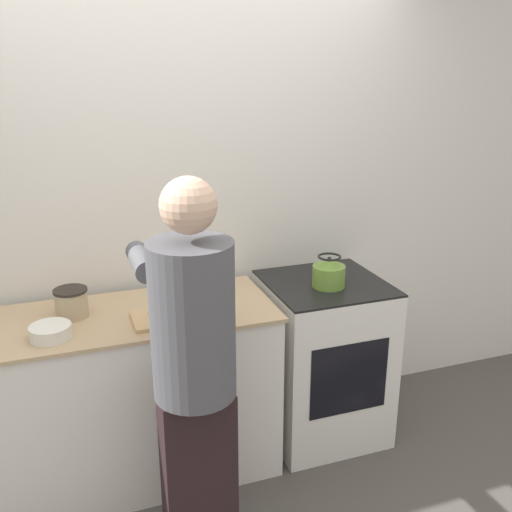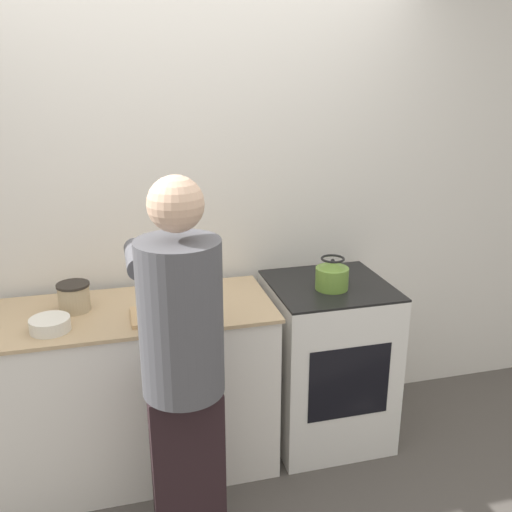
{
  "view_description": "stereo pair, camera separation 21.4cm",
  "coord_description": "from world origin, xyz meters",
  "px_view_note": "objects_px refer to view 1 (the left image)",
  "views": [
    {
      "loc": [
        -0.6,
        -2.25,
        2.01
      ],
      "look_at": [
        0.28,
        0.21,
        1.14
      ],
      "focal_mm": 40.0,
      "sensor_mm": 36.0,
      "label": 1
    },
    {
      "loc": [
        -0.39,
        -2.31,
        2.01
      ],
      "look_at": [
        0.28,
        0.21,
        1.14
      ],
      "focal_mm": 40.0,
      "sensor_mm": 36.0,
      "label": 2
    }
  ],
  "objects_px": {
    "cutting_board": "(171,317)",
    "knife": "(172,313)",
    "bowl_prep": "(51,332)",
    "person": "(194,363)",
    "kettle": "(329,274)",
    "canister_jar": "(71,303)",
    "oven": "(323,358)"
  },
  "relations": [
    {
      "from": "cutting_board",
      "to": "knife",
      "type": "height_order",
      "value": "knife"
    },
    {
      "from": "cutting_board",
      "to": "bowl_prep",
      "type": "bearing_deg",
      "value": -177.29
    },
    {
      "from": "person",
      "to": "cutting_board",
      "type": "distance_m",
      "value": 0.44
    },
    {
      "from": "person",
      "to": "bowl_prep",
      "type": "xyz_separation_m",
      "value": [
        -0.53,
        0.42,
        0.03
      ]
    },
    {
      "from": "kettle",
      "to": "canister_jar",
      "type": "distance_m",
      "value": 1.29
    },
    {
      "from": "oven",
      "to": "kettle",
      "type": "height_order",
      "value": "kettle"
    },
    {
      "from": "cutting_board",
      "to": "knife",
      "type": "bearing_deg",
      "value": 56.73
    },
    {
      "from": "oven",
      "to": "bowl_prep",
      "type": "distance_m",
      "value": 1.48
    },
    {
      "from": "person",
      "to": "canister_jar",
      "type": "height_order",
      "value": "person"
    },
    {
      "from": "person",
      "to": "kettle",
      "type": "relative_size",
      "value": 9.59
    },
    {
      "from": "oven",
      "to": "cutting_board",
      "type": "height_order",
      "value": "oven"
    },
    {
      "from": "oven",
      "to": "knife",
      "type": "distance_m",
      "value": 0.98
    },
    {
      "from": "canister_jar",
      "to": "person",
      "type": "bearing_deg",
      "value": -55.26
    },
    {
      "from": "oven",
      "to": "cutting_board",
      "type": "xyz_separation_m",
      "value": [
        -0.87,
        -0.13,
        0.44
      ]
    },
    {
      "from": "kettle",
      "to": "bowl_prep",
      "type": "xyz_separation_m",
      "value": [
        -1.38,
        -0.1,
        -0.06
      ]
    },
    {
      "from": "knife",
      "to": "kettle",
      "type": "distance_m",
      "value": 0.85
    },
    {
      "from": "knife",
      "to": "person",
      "type": "bearing_deg",
      "value": -63.55
    },
    {
      "from": "cutting_board",
      "to": "bowl_prep",
      "type": "distance_m",
      "value": 0.53
    },
    {
      "from": "knife",
      "to": "kettle",
      "type": "height_order",
      "value": "kettle"
    },
    {
      "from": "cutting_board",
      "to": "bowl_prep",
      "type": "relative_size",
      "value": 1.99
    },
    {
      "from": "oven",
      "to": "bowl_prep",
      "type": "relative_size",
      "value": 5.13
    },
    {
      "from": "cutting_board",
      "to": "knife",
      "type": "xyz_separation_m",
      "value": [
        0.01,
        0.01,
        0.01
      ]
    },
    {
      "from": "knife",
      "to": "canister_jar",
      "type": "relative_size",
      "value": 1.42
    },
    {
      "from": "canister_jar",
      "to": "oven",
      "type": "bearing_deg",
      "value": -2.1
    },
    {
      "from": "person",
      "to": "canister_jar",
      "type": "xyz_separation_m",
      "value": [
        -0.43,
        0.62,
        0.07
      ]
    },
    {
      "from": "person",
      "to": "kettle",
      "type": "distance_m",
      "value": 1.0
    },
    {
      "from": "cutting_board",
      "to": "person",
      "type": "bearing_deg",
      "value": -89.84
    },
    {
      "from": "cutting_board",
      "to": "kettle",
      "type": "bearing_deg",
      "value": 4.85
    },
    {
      "from": "knife",
      "to": "canister_jar",
      "type": "bearing_deg",
      "value": -174.05
    },
    {
      "from": "cutting_board",
      "to": "kettle",
      "type": "relative_size",
      "value": 2.07
    },
    {
      "from": "knife",
      "to": "kettle",
      "type": "bearing_deg",
      "value": 31.34
    },
    {
      "from": "person",
      "to": "cutting_board",
      "type": "relative_size",
      "value": 4.63
    }
  ]
}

